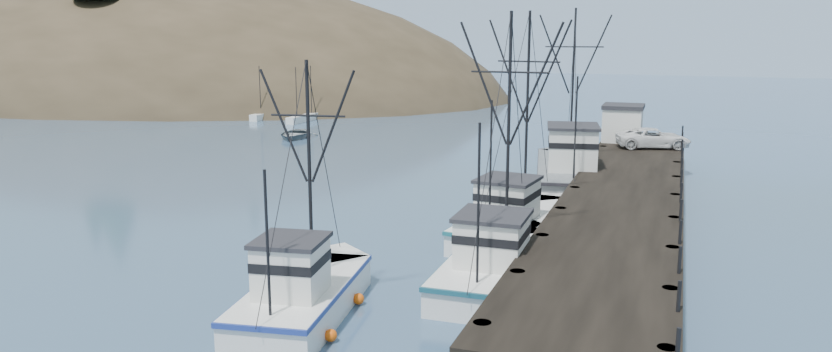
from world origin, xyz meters
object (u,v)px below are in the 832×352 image
at_px(trawler_mid, 305,292).
at_px(work_vessel, 570,172).
at_px(trawler_far, 517,219).
at_px(pickup_truck, 653,138).
at_px(motorboat, 294,138).
at_px(pier, 624,196).
at_px(trawler_near, 500,262).
at_px(pier_shed, 623,123).

distance_m(trawler_mid, work_vessel, 25.52).
xyz_separation_m(trawler_far, pickup_truck, (5.89, 18.80, 1.90)).
distance_m(trawler_far, motorboat, 38.02).
height_order(pier, pickup_truck, pickup_truck).
height_order(trawler_mid, motorboat, trawler_mid).
bearing_deg(pier, trawler_near, -111.75).
xyz_separation_m(pier, trawler_far, (-5.02, -3.46, -0.87)).
height_order(pier_shed, pickup_truck, pier_shed).
height_order(work_vessel, pier_shed, work_vessel).
relative_size(trawler_near, pickup_truck, 2.23).
distance_m(pier, trawler_near, 11.47).
bearing_deg(trawler_mid, trawler_far, 68.32).
xyz_separation_m(trawler_near, pickup_truck, (5.11, 25.96, 1.90)).
distance_m(trawler_far, pickup_truck, 19.79).
bearing_deg(pier_shed, pickup_truck, -48.20).
distance_m(trawler_near, trawler_mid, 8.55).
distance_m(trawler_far, pier_shed, 21.90).
distance_m(trawler_near, work_vessel, 18.68).
distance_m(trawler_mid, pier_shed, 35.86).
bearing_deg(trawler_far, pier_shed, 80.70).
distance_m(pier, work_vessel, 8.99).
bearing_deg(work_vessel, pier_shed, 76.05).
distance_m(work_vessel, pier_shed, 10.48).
bearing_deg(pier_shed, work_vessel, -103.95).
bearing_deg(trawler_mid, pier_shed, 75.80).
height_order(trawler_mid, pier_shed, trawler_mid).
distance_m(trawler_near, pickup_truck, 26.53).
bearing_deg(pier, pier_shed, 94.76).
bearing_deg(trawler_near, trawler_mid, -134.89).
bearing_deg(trawler_far, pickup_truck, 72.60).
height_order(trawler_far, work_vessel, work_vessel).
xyz_separation_m(trawler_near, work_vessel, (0.26, 18.67, 0.41)).
bearing_deg(trawler_mid, pickup_truck, 70.80).
xyz_separation_m(trawler_far, work_vessel, (1.04, 11.51, 0.41)).
bearing_deg(motorboat, trawler_far, -55.93).
bearing_deg(trawler_near, motorboat, 130.13).
height_order(trawler_near, pier_shed, trawler_near).
bearing_deg(motorboat, pier_shed, -21.04).
bearing_deg(trawler_mid, work_vessel, 75.70).
xyz_separation_m(pier, trawler_near, (-4.24, -10.62, -0.87)).
relative_size(trawler_mid, work_vessel, 0.68).
bearing_deg(trawler_mid, motorboat, 119.30).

